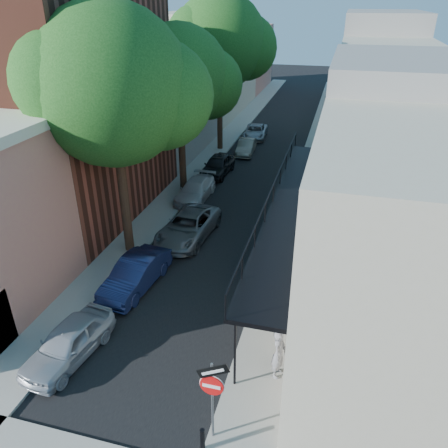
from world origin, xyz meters
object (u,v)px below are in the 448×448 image
Objects in this scene: parked_car_f at (246,147)px; bollard at (202,440)px; parked_car_g at (255,132)px; parked_car_d at (195,190)px; pedestrian at (279,354)px; parked_car_e at (218,165)px; parked_car_a at (69,343)px; parked_car_c at (188,226)px; sign_post at (212,388)px; oak_near at (124,89)px; oak_mid at (186,79)px; oak_far at (226,43)px; parked_car_b at (136,274)px.

bollard is at bearing -84.08° from parked_car_f.
parked_car_f is 4.63m from parked_car_g.
parked_car_d is 14.96m from pedestrian.
parked_car_a is at bearing -87.61° from parked_car_e.
parked_car_f is at bearing -91.68° from parked_car_g.
bollard is at bearing -72.47° from parked_car_e.
parked_car_g is at bearing 95.28° from parked_car_c.
sign_post is 12.77m from oak_near.
bollard is 12.34m from parked_car_c.
bollard is at bearing 162.48° from pedestrian.
sign_post is 0.26× the size of oak_near.
sign_post is 30.50m from parked_car_g.
parked_car_a is 28.29m from parked_car_g.
oak_mid reaches higher than parked_car_a.
oak_mid is 9.12m from oak_far.
oak_mid is at bearing -90.41° from oak_far.
oak_near is 2.75× the size of parked_car_b.
parked_car_f is (-0.05, 14.41, -0.09)m from parked_car_c.
parked_car_e reaches higher than parked_car_a.
parked_car_g is at bearing 98.57° from bollard.
oak_far reaches higher than parked_car_a.
parked_car_b is 1.17× the size of parked_car_f.
oak_near reaches higher than oak_mid.
oak_mid is 0.86× the size of oak_far.
parked_car_c is (0.75, 4.79, -0.01)m from parked_car_b.
parked_car_g is 28.01m from pedestrian.
parked_car_e is at bearing 104.56° from bollard.
parked_car_f is 1.95× the size of pedestrian.
pedestrian is (1.43, 2.78, -1.01)m from sign_post.
parked_car_a reaches higher than parked_car_f.
parked_car_b is at bearing -86.55° from oak_far.
oak_far reaches higher than parked_car_c.
bollard is 3.66m from pedestrian.
oak_mid is 2.42× the size of parked_car_d.
oak_mid is at bearing 110.86° from sign_post.
parked_car_c is at bearing -80.82° from parked_car_e.
parked_car_b is at bearing -85.96° from parked_car_e.
oak_near is (-6.53, 9.29, 5.84)m from sign_post.
parked_car_b is at bearing 127.39° from bollard.
sign_post is 12.04m from parked_car_c.
oak_far is 2.88× the size of parked_car_e.
parked_car_c is at bearing 44.45° from pedestrian.
parked_car_c reaches higher than bollard.
oak_near is 2.36× the size of parked_car_c.
parked_car_e is (-0.26, 14.10, 0.02)m from parked_car_b.
oak_near is 17.85m from parked_car_f.
parked_car_c is (1.97, 1.77, -7.21)m from oak_near.
parked_car_c is (1.95, -15.24, -7.59)m from oak_far.
parked_car_b is at bearing 91.96° from parked_car_a.
oak_mid is 7.14m from parked_car_e.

